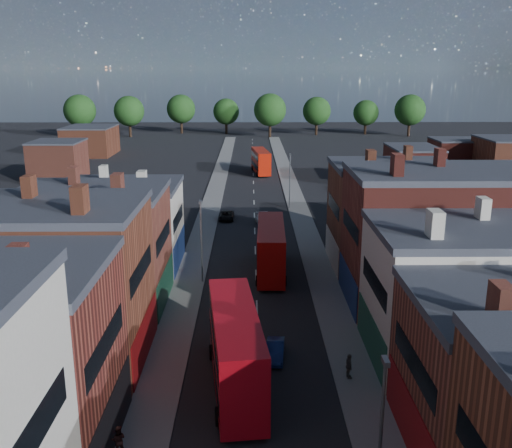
{
  "coord_description": "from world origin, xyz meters",
  "views": [
    {
      "loc": [
        -0.51,
        -21.69,
        19.99
      ],
      "look_at": [
        0.0,
        31.7,
        5.38
      ],
      "focal_mm": 40.0,
      "sensor_mm": 36.0,
      "label": 1
    }
  ],
  "objects_px": {
    "ped_3": "(349,366)",
    "car_3": "(264,220)",
    "car_1": "(275,351)",
    "ped_1": "(118,440)",
    "bus_0": "(235,348)",
    "car_2": "(227,216)",
    "bus_1": "(271,248)",
    "bus_2": "(261,161)"
  },
  "relations": [
    {
      "from": "ped_3",
      "to": "car_3",
      "type": "bearing_deg",
      "value": 0.09
    },
    {
      "from": "car_1",
      "to": "ped_1",
      "type": "bearing_deg",
      "value": -124.69
    },
    {
      "from": "bus_0",
      "to": "car_2",
      "type": "relative_size",
      "value": 2.99
    },
    {
      "from": "car_1",
      "to": "ped_1",
      "type": "height_order",
      "value": "ped_1"
    },
    {
      "from": "bus_0",
      "to": "ped_3",
      "type": "relative_size",
      "value": 7.13
    },
    {
      "from": "ped_3",
      "to": "bus_1",
      "type": "bearing_deg",
      "value": 5.37
    },
    {
      "from": "bus_1",
      "to": "ped_3",
      "type": "height_order",
      "value": "bus_1"
    },
    {
      "from": "ped_3",
      "to": "car_2",
      "type": "bearing_deg",
      "value": 6.33
    },
    {
      "from": "car_2",
      "to": "ped_3",
      "type": "height_order",
      "value": "ped_3"
    },
    {
      "from": "bus_2",
      "to": "ped_1",
      "type": "distance_m",
      "value": 85.21
    },
    {
      "from": "bus_1",
      "to": "ped_1",
      "type": "relative_size",
      "value": 6.98
    },
    {
      "from": "car_2",
      "to": "ped_3",
      "type": "relative_size",
      "value": 2.38
    },
    {
      "from": "ped_3",
      "to": "bus_2",
      "type": "bearing_deg",
      "value": -3.57
    },
    {
      "from": "bus_1",
      "to": "ped_1",
      "type": "distance_m",
      "value": 29.59
    },
    {
      "from": "bus_1",
      "to": "car_1",
      "type": "xyz_separation_m",
      "value": [
        -0.3,
        -17.6,
        -2.08
      ]
    },
    {
      "from": "bus_1",
      "to": "bus_2",
      "type": "xyz_separation_m",
      "value": [
        -0.0,
        56.6,
        -0.18
      ]
    },
    {
      "from": "bus_1",
      "to": "ped_3",
      "type": "bearing_deg",
      "value": -76.22
    },
    {
      "from": "bus_2",
      "to": "car_1",
      "type": "bearing_deg",
      "value": -97.41
    },
    {
      "from": "car_1",
      "to": "car_3",
      "type": "distance_m",
      "value": 35.98
    },
    {
      "from": "ped_1",
      "to": "ped_3",
      "type": "distance_m",
      "value": 15.5
    },
    {
      "from": "car_3",
      "to": "car_1",
      "type": "bearing_deg",
      "value": -95.65
    },
    {
      "from": "bus_1",
      "to": "bus_0",
      "type": "bearing_deg",
      "value": -96.43
    },
    {
      "from": "bus_1",
      "to": "car_1",
      "type": "relative_size",
      "value": 3.21
    },
    {
      "from": "bus_1",
      "to": "ped_1",
      "type": "bearing_deg",
      "value": -106.36
    },
    {
      "from": "car_1",
      "to": "ped_3",
      "type": "relative_size",
      "value": 2.07
    },
    {
      "from": "bus_0",
      "to": "ped_1",
      "type": "relative_size",
      "value": 7.48
    },
    {
      "from": "car_2",
      "to": "car_3",
      "type": "distance_m",
      "value": 5.65
    },
    {
      "from": "ped_1",
      "to": "ped_3",
      "type": "bearing_deg",
      "value": -154.66
    },
    {
      "from": "car_2",
      "to": "ped_1",
      "type": "distance_m",
      "value": 49.27
    },
    {
      "from": "car_1",
      "to": "ped_3",
      "type": "xyz_separation_m",
      "value": [
        4.76,
        -2.96,
        0.4
      ]
    },
    {
      "from": "bus_0",
      "to": "car_2",
      "type": "bearing_deg",
      "value": 86.67
    },
    {
      "from": "bus_0",
      "to": "car_1",
      "type": "distance_m",
      "value": 5.21
    },
    {
      "from": "car_1",
      "to": "car_2",
      "type": "distance_m",
      "value": 38.94
    },
    {
      "from": "bus_0",
      "to": "car_2",
      "type": "distance_m",
      "value": 42.58
    },
    {
      "from": "bus_0",
      "to": "bus_2",
      "type": "height_order",
      "value": "bus_0"
    },
    {
      "from": "ped_1",
      "to": "car_1",
      "type": "bearing_deg",
      "value": -133.67
    },
    {
      "from": "bus_0",
      "to": "ped_3",
      "type": "distance_m",
      "value": 7.74
    },
    {
      "from": "bus_2",
      "to": "car_2",
      "type": "bearing_deg",
      "value": -105.65
    },
    {
      "from": "ped_1",
      "to": "bus_0",
      "type": "bearing_deg",
      "value": -136.17
    },
    {
      "from": "bus_2",
      "to": "car_3",
      "type": "bearing_deg",
      "value": -97.63
    },
    {
      "from": "car_1",
      "to": "car_3",
      "type": "relative_size",
      "value": 0.79
    },
    {
      "from": "car_1",
      "to": "ped_3",
      "type": "height_order",
      "value": "ped_3"
    }
  ]
}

